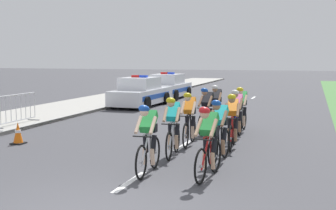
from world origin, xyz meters
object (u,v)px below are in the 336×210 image
object	(u,v)px
cyclist_second	(208,141)
cyclist_tenth	(241,109)
cyclist_lead	(148,138)
crowd_barrier_rear	(16,109)
cyclist_fourth	(219,130)
police_car_nearest	(140,93)
police_car_second	(168,87)
cyclist_sixth	(232,120)
cyclist_third	(173,126)
cyclist_ninth	(216,105)
cyclist_fifth	(189,118)
cyclist_seventh	(207,110)
cyclist_eighth	(237,113)
traffic_cone_near	(18,133)

from	to	relation	value
cyclist_second	cyclist_tenth	bearing A→B (deg)	92.19
cyclist_lead	crowd_barrier_rear	distance (m)	8.20
cyclist_fourth	police_car_nearest	bearing A→B (deg)	119.63
police_car_second	crowd_barrier_rear	world-z (taller)	police_car_second
cyclist_sixth	police_car_nearest	world-z (taller)	police_car_nearest
cyclist_third	cyclist_ninth	world-z (taller)	same
cyclist_lead	cyclist_third	bearing A→B (deg)	89.96
cyclist_lead	cyclist_tenth	bearing A→B (deg)	79.99
cyclist_second	cyclist_fourth	xyz separation A→B (m)	(-0.07, 1.49, 0.00)
cyclist_sixth	police_car_second	world-z (taller)	police_car_second
cyclist_third	cyclist_fifth	size ratio (longest dim) A/B	1.00
cyclist_fifth	police_car_nearest	bearing A→B (deg)	118.76
cyclist_third	cyclist_lead	bearing A→B (deg)	-90.04
cyclist_lead	cyclist_third	world-z (taller)	same
cyclist_fourth	cyclist_ninth	world-z (taller)	same
crowd_barrier_rear	police_car_second	bearing A→B (deg)	82.26
cyclist_lead	police_car_nearest	world-z (taller)	police_car_nearest
cyclist_fifth	cyclist_tenth	distance (m)	2.94
cyclist_second	cyclist_third	distance (m)	2.20
cyclist_fifth	cyclist_seventh	distance (m)	2.06
cyclist_lead	cyclist_ninth	distance (m)	6.90
cyclist_lead	cyclist_second	bearing A→B (deg)	1.61
police_car_nearest	police_car_second	world-z (taller)	same
cyclist_third	police_car_second	distance (m)	16.22
cyclist_fifth	cyclist_ninth	world-z (taller)	same
cyclist_fourth	police_car_second	world-z (taller)	police_car_second
cyclist_seventh	cyclist_eighth	distance (m)	1.20
cyclist_fifth	cyclist_ninth	distance (m)	3.53
cyclist_sixth	police_car_nearest	xyz separation A→B (m)	(-6.29, 9.28, -0.11)
cyclist_tenth	police_car_nearest	world-z (taller)	police_car_nearest
police_car_nearest	traffic_cone_near	bearing A→B (deg)	-88.53
cyclist_third	cyclist_sixth	world-z (taller)	same
crowd_barrier_rear	cyclist_third	bearing A→B (deg)	-23.08
cyclist_lead	cyclist_fourth	xyz separation A→B (m)	(1.24, 1.53, 0.00)
cyclist_second	crowd_barrier_rear	bearing A→B (deg)	150.01
cyclist_sixth	cyclist_fifth	bearing A→B (deg)	176.16
cyclist_fourth	cyclist_seventh	xyz separation A→B (m)	(-1.19, 3.90, 0.00)
crowd_barrier_rear	cyclist_fifth	bearing A→B (deg)	-11.00
cyclist_fourth	cyclist_tenth	bearing A→B (deg)	92.07
cyclist_second	cyclist_ninth	world-z (taller)	same
cyclist_tenth	cyclist_ninth	bearing A→B (deg)	142.11
cyclist_ninth	cyclist_lead	bearing A→B (deg)	-90.56
cyclist_second	cyclist_fourth	bearing A→B (deg)	92.56
police_car_nearest	cyclist_second	bearing A→B (deg)	-63.15
cyclist_lead	cyclist_fourth	size ratio (longest dim) A/B	1.00
cyclist_third	cyclist_seventh	xyz separation A→B (m)	(0.06, 3.62, 0.00)
cyclist_lead	crowd_barrier_rear	world-z (taller)	cyclist_lead
cyclist_sixth	cyclist_seventh	bearing A→B (deg)	119.32
cyclist_fourth	police_car_nearest	xyz separation A→B (m)	(-6.28, 11.03, -0.11)
cyclist_seventh	traffic_cone_near	world-z (taller)	cyclist_seventh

